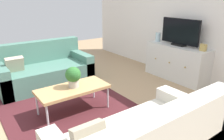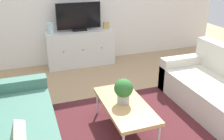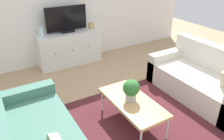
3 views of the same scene
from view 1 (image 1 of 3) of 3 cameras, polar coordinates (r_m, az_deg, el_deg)
The scene contains 10 objects.
ground_plane at distance 3.40m, azimuth -7.49°, elevation -10.68°, with size 10.00×10.00×0.00m, color tan.
wall_back at distance 4.73m, azimuth 20.70°, elevation 13.88°, with size 6.40×0.12×2.70m, color white.
area_rug at distance 3.34m, azimuth -9.78°, elevation -11.29°, with size 2.50×1.90×0.01m, color #4C1E23.
couch_left_side at distance 4.48m, azimuth -17.79°, elevation -0.19°, with size 0.89×1.74×0.83m.
coffee_table at distance 3.24m, azimuth -10.35°, elevation -5.12°, with size 0.50×1.05×0.40m.
potted_plant at distance 3.19m, azimuth -10.28°, elevation -1.60°, with size 0.23×0.23×0.31m.
tv_console at distance 4.72m, azimuth 16.73°, elevation 1.97°, with size 1.35×0.47×0.72m.
flat_screen_tv at distance 4.60m, azimuth 17.63°, elevation 9.51°, with size 0.87×0.16×0.55m.
glass_vase at distance 4.96m, azimuth 12.12°, elevation 8.61°, with size 0.11×0.11×0.20m, color silver.
mantel_clock at distance 4.32m, azimuth 23.09°, elevation 5.52°, with size 0.11×0.07×0.13m, color tan.
Camera 1 is at (2.62, -1.38, 1.68)m, focal length 34.39 mm.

